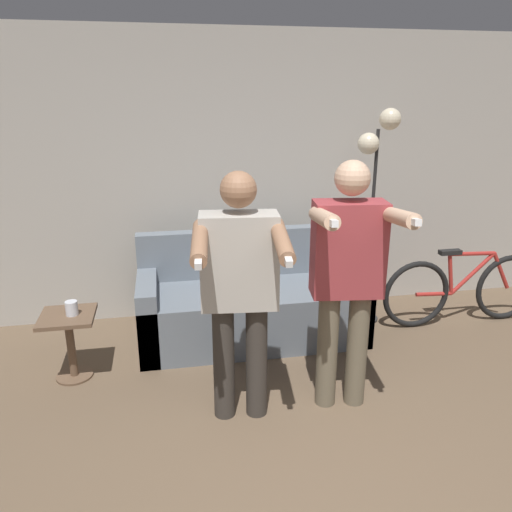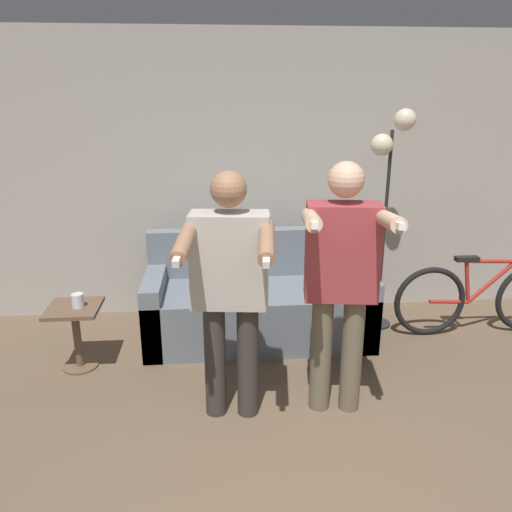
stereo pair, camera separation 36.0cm
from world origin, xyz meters
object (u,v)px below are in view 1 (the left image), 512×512
person_left (240,283)px  side_table (69,334)px  person_right (348,271)px  cup (72,308)px  bicycle (463,289)px  couch (252,304)px  floor_lamp (377,159)px  cat (239,222)px

person_left → side_table: size_ratio=3.17×
person_right → cup: person_right is taller
person_right → bicycle: size_ratio=1.08×
couch → side_table: bearing=-164.2°
person_right → floor_lamp: bearing=68.0°
person_left → floor_lamp: (1.40, 1.25, 0.56)m
couch → floor_lamp: (1.13, 0.13, 1.21)m
person_left → person_right: (0.70, 0.00, 0.03)m
side_table → cat: bearing=26.9°
person_right → side_table: person_right is taller
person_right → side_table: size_ratio=3.26×
floor_lamp → bicycle: (0.83, -0.24, -1.18)m
side_table → cup: 0.21m
side_table → bicycle: bicycle is taller
person_left → cat: person_left is taller
floor_lamp → cat: bearing=172.4°
side_table → bicycle: 3.42m
person_right → person_left: bearing=-172.4°
person_left → cup: size_ratio=15.59×
person_left → person_right: size_ratio=0.97×
cup → floor_lamp: bearing=12.2°
cup → bicycle: 3.39m
person_right → cup: (-1.83, 0.70, -0.41)m
side_table → person_left: bearing=-31.1°
person_right → cat: size_ratio=3.07×
couch → person_right: (0.42, -1.11, 0.68)m
cat → side_table: bearing=-153.1°
couch → cat: bearing=101.7°
floor_lamp → cup: bearing=-167.8°
couch → cat: (-0.06, 0.29, 0.67)m
cat → cup: 1.57m
cat → side_table: cat is taller
side_table → floor_lamp: bearing=11.9°
couch → bicycle: (1.96, -0.10, 0.03)m
couch → bicycle: 1.96m
cup → bicycle: (3.36, 0.31, -0.23)m
person_right → bicycle: bearing=40.9°
cup → bicycle: bicycle is taller
bicycle → couch: bearing=177.1°
person_left → bicycle: 2.53m
cat → bicycle: size_ratio=0.35×
person_left → side_table: (-1.17, 0.71, -0.59)m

